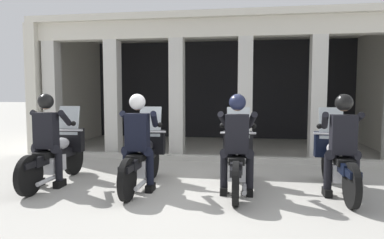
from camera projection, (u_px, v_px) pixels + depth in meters
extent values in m
plane|color=#A8A59E|center=(208.00, 156.00, 8.64)|extent=(80.00, 80.00, 0.00)
cube|color=black|center=(221.00, 90.00, 12.06)|extent=(9.38, 0.24, 3.36)
cube|color=beige|center=(211.00, 29.00, 8.27)|extent=(9.38, 0.36, 0.44)
cube|color=beige|center=(217.00, 29.00, 10.01)|extent=(9.38, 4.28, 0.16)
cube|color=beige|center=(72.00, 90.00, 10.86)|extent=(0.30, 4.28, 3.36)
cube|color=beige|center=(383.00, 89.00, 9.44)|extent=(0.30, 4.28, 3.36)
cube|color=beige|center=(53.00, 98.00, 9.05)|extent=(0.35, 0.36, 2.92)
cube|color=beige|center=(113.00, 98.00, 8.79)|extent=(0.35, 0.36, 2.92)
cube|color=beige|center=(177.00, 98.00, 8.53)|extent=(0.35, 0.36, 2.92)
cube|color=beige|center=(245.00, 98.00, 8.28)|extent=(0.35, 0.36, 2.92)
cube|color=beige|center=(317.00, 98.00, 8.02)|extent=(0.35, 0.36, 2.92)
cube|color=#B7B5AD|center=(208.00, 158.00, 8.03)|extent=(8.98, 0.24, 0.12)
cylinder|color=black|center=(74.00, 158.00, 6.68)|extent=(0.09, 0.64, 0.64)
cylinder|color=black|center=(29.00, 176.00, 5.30)|extent=(0.09, 0.64, 0.64)
cube|color=black|center=(73.00, 148.00, 6.66)|extent=(0.14, 0.44, 0.08)
cube|color=silver|center=(52.00, 164.00, 5.94)|extent=(0.28, 0.44, 0.28)
cube|color=black|center=(54.00, 156.00, 5.98)|extent=(0.18, 1.24, 0.16)
ellipsoid|color=#B2B2B7|center=(60.00, 144.00, 6.18)|extent=(0.26, 0.48, 0.22)
cube|color=black|center=(48.00, 154.00, 5.79)|extent=(0.24, 0.52, 0.10)
cube|color=black|center=(31.00, 164.00, 5.35)|extent=(0.16, 0.48, 0.10)
cylinder|color=silver|center=(72.00, 147.00, 6.60)|extent=(0.05, 0.24, 0.53)
cube|color=black|center=(70.00, 140.00, 6.53)|extent=(0.52, 0.16, 0.44)
sphere|color=silver|center=(73.00, 138.00, 6.63)|extent=(0.18, 0.18, 0.18)
cube|color=silver|center=(69.00, 120.00, 6.48)|extent=(0.40, 0.14, 0.54)
cylinder|color=silver|center=(67.00, 130.00, 6.42)|extent=(0.62, 0.04, 0.04)
cylinder|color=silver|center=(47.00, 180.00, 5.59)|extent=(0.07, 0.55, 0.07)
cube|color=black|center=(46.00, 130.00, 5.74)|extent=(0.36, 0.22, 0.60)
cube|color=#591414|center=(50.00, 128.00, 5.86)|extent=(0.05, 0.02, 0.32)
sphere|color=tan|center=(46.00, 103.00, 5.72)|extent=(0.21, 0.21, 0.21)
sphere|color=black|center=(46.00, 101.00, 5.72)|extent=(0.26, 0.26, 0.26)
cylinder|color=black|center=(55.00, 149.00, 5.77)|extent=(0.26, 0.29, 0.17)
cylinder|color=black|center=(59.00, 165.00, 5.78)|extent=(0.12, 0.12, 0.53)
cube|color=black|center=(60.00, 184.00, 5.81)|extent=(0.11, 0.26, 0.12)
cylinder|color=black|center=(40.00, 148.00, 5.81)|extent=(0.26, 0.29, 0.17)
cylinder|color=black|center=(37.00, 164.00, 5.84)|extent=(0.12, 0.12, 0.53)
cube|color=black|center=(38.00, 183.00, 5.88)|extent=(0.11, 0.26, 0.12)
cylinder|color=black|center=(65.00, 118.00, 5.92)|extent=(0.19, 0.48, 0.31)
sphere|color=black|center=(73.00, 123.00, 6.13)|extent=(0.09, 0.09, 0.09)
cylinder|color=black|center=(42.00, 118.00, 5.99)|extent=(0.19, 0.48, 0.31)
sphere|color=black|center=(47.00, 123.00, 6.21)|extent=(0.09, 0.09, 0.09)
cylinder|color=black|center=(153.00, 161.00, 6.44)|extent=(0.09, 0.64, 0.64)
cylinder|color=black|center=(127.00, 180.00, 5.06)|extent=(0.09, 0.64, 0.64)
cube|color=black|center=(153.00, 150.00, 6.42)|extent=(0.14, 0.44, 0.08)
cube|color=silver|center=(141.00, 167.00, 5.69)|extent=(0.28, 0.44, 0.28)
cube|color=black|center=(141.00, 159.00, 5.73)|extent=(0.18, 1.24, 0.16)
ellipsoid|color=black|center=(145.00, 146.00, 5.94)|extent=(0.26, 0.48, 0.22)
cube|color=black|center=(138.00, 156.00, 5.55)|extent=(0.24, 0.52, 0.10)
cube|color=black|center=(129.00, 167.00, 5.10)|extent=(0.16, 0.48, 0.10)
cylinder|color=silver|center=(152.00, 149.00, 6.36)|extent=(0.05, 0.24, 0.53)
cube|color=black|center=(151.00, 142.00, 6.29)|extent=(0.52, 0.16, 0.44)
sphere|color=silver|center=(152.00, 140.00, 6.38)|extent=(0.18, 0.18, 0.18)
cube|color=silver|center=(150.00, 122.00, 6.24)|extent=(0.40, 0.14, 0.54)
cylinder|color=silver|center=(149.00, 132.00, 6.17)|extent=(0.62, 0.04, 0.04)
cylinder|color=silver|center=(141.00, 184.00, 5.35)|extent=(0.07, 0.55, 0.07)
cube|color=black|center=(137.00, 132.00, 5.50)|extent=(0.36, 0.22, 0.60)
cube|color=#14193F|center=(140.00, 130.00, 5.61)|extent=(0.05, 0.02, 0.32)
sphere|color=tan|center=(137.00, 104.00, 5.48)|extent=(0.21, 0.21, 0.21)
sphere|color=silver|center=(137.00, 102.00, 5.48)|extent=(0.26, 0.26, 0.26)
cylinder|color=black|center=(146.00, 151.00, 5.52)|extent=(0.26, 0.29, 0.17)
cylinder|color=black|center=(150.00, 168.00, 5.53)|extent=(0.12, 0.12, 0.53)
cube|color=black|center=(150.00, 188.00, 5.57)|extent=(0.11, 0.26, 0.12)
cylinder|color=black|center=(130.00, 151.00, 5.56)|extent=(0.26, 0.29, 0.17)
cylinder|color=black|center=(126.00, 167.00, 5.60)|extent=(0.12, 0.12, 0.53)
cube|color=black|center=(127.00, 187.00, 5.63)|extent=(0.11, 0.26, 0.12)
cylinder|color=black|center=(154.00, 119.00, 5.68)|extent=(0.19, 0.48, 0.31)
sphere|color=black|center=(160.00, 125.00, 5.88)|extent=(0.09, 0.09, 0.09)
cylinder|color=black|center=(129.00, 119.00, 5.74)|extent=(0.19, 0.48, 0.31)
sphere|color=black|center=(131.00, 124.00, 5.96)|extent=(0.09, 0.09, 0.09)
cylinder|color=black|center=(238.00, 163.00, 6.23)|extent=(0.09, 0.64, 0.64)
cylinder|color=black|center=(236.00, 184.00, 4.85)|extent=(0.09, 0.64, 0.64)
cube|color=black|center=(238.00, 152.00, 6.21)|extent=(0.14, 0.44, 0.08)
cube|color=silver|center=(237.00, 170.00, 5.49)|extent=(0.28, 0.44, 0.28)
cube|color=black|center=(237.00, 161.00, 5.52)|extent=(0.18, 1.24, 0.16)
ellipsoid|color=black|center=(238.00, 148.00, 5.73)|extent=(0.26, 0.48, 0.22)
cube|color=black|center=(237.00, 159.00, 5.34)|extent=(0.24, 0.52, 0.10)
cube|color=black|center=(236.00, 170.00, 4.89)|extent=(0.16, 0.48, 0.10)
cylinder|color=silver|center=(238.00, 151.00, 6.15)|extent=(0.05, 0.24, 0.53)
cube|color=black|center=(238.00, 144.00, 6.08)|extent=(0.52, 0.16, 0.44)
sphere|color=silver|center=(238.00, 142.00, 6.18)|extent=(0.18, 0.18, 0.18)
cube|color=silver|center=(238.00, 123.00, 6.03)|extent=(0.40, 0.14, 0.54)
cylinder|color=silver|center=(238.00, 133.00, 5.96)|extent=(0.62, 0.04, 0.04)
cylinder|color=silver|center=(244.00, 188.00, 5.14)|extent=(0.07, 0.55, 0.07)
cube|color=black|center=(237.00, 134.00, 5.29)|extent=(0.36, 0.22, 0.60)
cube|color=#14193F|center=(237.00, 132.00, 5.41)|extent=(0.05, 0.02, 0.32)
sphere|color=tan|center=(237.00, 104.00, 5.27)|extent=(0.21, 0.21, 0.21)
sphere|color=#191E38|center=(237.00, 102.00, 5.27)|extent=(0.26, 0.26, 0.26)
cylinder|color=black|center=(246.00, 154.00, 5.31)|extent=(0.26, 0.29, 0.17)
cylinder|color=black|center=(250.00, 171.00, 5.33)|extent=(0.12, 0.12, 0.53)
cube|color=black|center=(249.00, 191.00, 5.36)|extent=(0.11, 0.26, 0.12)
cylinder|color=black|center=(228.00, 153.00, 5.36)|extent=(0.26, 0.29, 0.17)
cylinder|color=black|center=(224.00, 170.00, 5.39)|extent=(0.12, 0.12, 0.53)
cube|color=black|center=(224.00, 190.00, 5.42)|extent=(0.11, 0.26, 0.12)
cylinder|color=black|center=(251.00, 120.00, 5.47)|extent=(0.19, 0.48, 0.31)
sphere|color=black|center=(254.00, 126.00, 5.68)|extent=(0.09, 0.09, 0.09)
cylinder|color=black|center=(224.00, 120.00, 5.53)|extent=(0.19, 0.48, 0.31)
sphere|color=black|center=(222.00, 126.00, 5.76)|extent=(0.09, 0.09, 0.09)
cylinder|color=black|center=(328.00, 164.00, 6.12)|extent=(0.09, 0.64, 0.64)
cylinder|color=black|center=(352.00, 186.00, 4.74)|extent=(0.09, 0.64, 0.64)
cube|color=black|center=(328.00, 153.00, 6.10)|extent=(0.14, 0.44, 0.08)
cube|color=silver|center=(339.00, 171.00, 5.38)|extent=(0.28, 0.44, 0.28)
cube|color=black|center=(339.00, 163.00, 5.42)|extent=(0.18, 1.24, 0.16)
ellipsoid|color=#B2B2B7|center=(335.00, 149.00, 5.62)|extent=(0.26, 0.48, 0.22)
cube|color=black|center=(342.00, 160.00, 5.23)|extent=(0.24, 0.52, 0.10)
cube|color=black|center=(351.00, 172.00, 4.79)|extent=(0.16, 0.48, 0.10)
cylinder|color=silver|center=(329.00, 152.00, 6.04)|extent=(0.05, 0.24, 0.53)
cube|color=black|center=(330.00, 144.00, 5.97)|extent=(0.52, 0.16, 0.44)
sphere|color=silver|center=(329.00, 142.00, 6.07)|extent=(0.18, 0.18, 0.18)
cube|color=silver|center=(331.00, 123.00, 5.92)|extent=(0.40, 0.14, 0.54)
cylinder|color=silver|center=(332.00, 134.00, 5.86)|extent=(0.62, 0.04, 0.04)
cylinder|color=silver|center=(354.00, 190.00, 5.03)|extent=(0.07, 0.55, 0.07)
cube|color=black|center=(343.00, 135.00, 5.18)|extent=(0.36, 0.22, 0.60)
cube|color=#14193F|center=(341.00, 132.00, 5.30)|extent=(0.05, 0.02, 0.32)
sphere|color=#936B51|center=(344.00, 105.00, 5.16)|extent=(0.21, 0.21, 0.21)
sphere|color=black|center=(344.00, 103.00, 5.16)|extent=(0.26, 0.26, 0.26)
cylinder|color=black|center=(352.00, 155.00, 5.20)|extent=(0.26, 0.29, 0.17)
cylinder|color=black|center=(355.00, 173.00, 5.22)|extent=(0.12, 0.12, 0.53)
cube|color=black|center=(354.00, 193.00, 5.25)|extent=(0.11, 0.26, 0.12)
cylinder|color=black|center=(332.00, 154.00, 5.25)|extent=(0.26, 0.29, 0.17)
cylinder|color=black|center=(328.00, 172.00, 5.28)|extent=(0.12, 0.12, 0.53)
cube|color=black|center=(327.00, 192.00, 5.32)|extent=(0.11, 0.26, 0.12)
cylinder|color=black|center=(354.00, 121.00, 5.36)|extent=(0.19, 0.48, 0.31)
sphere|color=black|center=(353.00, 127.00, 5.57)|extent=(0.09, 0.09, 0.09)
cylinder|color=black|center=(325.00, 121.00, 5.43)|extent=(0.19, 0.48, 0.31)
sphere|color=black|center=(319.00, 126.00, 5.65)|extent=(0.09, 0.09, 0.09)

